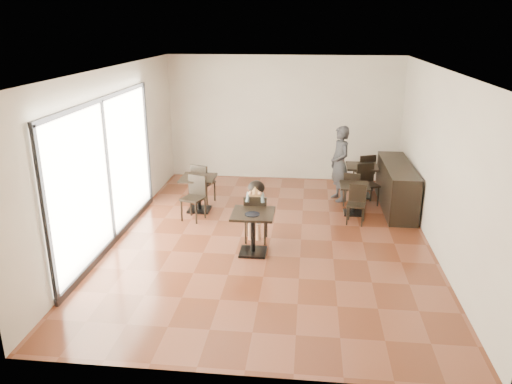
# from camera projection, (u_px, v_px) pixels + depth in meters

# --- Properties ---
(floor) EXTENTS (6.00, 8.00, 0.01)m
(floor) POSITION_uv_depth(u_px,v_px,m) (271.00, 238.00, 9.67)
(floor) COLOR brown
(floor) RESTS_ON ground
(ceiling) EXTENTS (6.00, 8.00, 0.01)m
(ceiling) POSITION_uv_depth(u_px,v_px,m) (273.00, 69.00, 8.64)
(ceiling) COLOR white
(ceiling) RESTS_ON floor
(wall_back) EXTENTS (6.00, 0.01, 3.20)m
(wall_back) POSITION_uv_depth(u_px,v_px,m) (284.00, 119.00, 12.92)
(wall_back) COLOR beige
(wall_back) RESTS_ON floor
(wall_front) EXTENTS (6.00, 0.01, 3.20)m
(wall_front) POSITION_uv_depth(u_px,v_px,m) (243.00, 253.00, 5.39)
(wall_front) COLOR beige
(wall_front) RESTS_ON floor
(wall_left) EXTENTS (0.01, 8.00, 3.20)m
(wall_left) POSITION_uv_depth(u_px,v_px,m) (114.00, 154.00, 9.46)
(wall_left) COLOR beige
(wall_left) RESTS_ON floor
(wall_right) EXTENTS (0.01, 8.00, 3.20)m
(wall_right) POSITION_uv_depth(u_px,v_px,m) (440.00, 163.00, 8.85)
(wall_right) COLOR beige
(wall_right) RESTS_ON floor
(storefront_window) EXTENTS (0.04, 4.50, 2.60)m
(storefront_window) POSITION_uv_depth(u_px,v_px,m) (106.00, 172.00, 9.05)
(storefront_window) COLOR white
(storefront_window) RESTS_ON floor
(child_table) EXTENTS (0.74, 0.74, 0.79)m
(child_table) POSITION_uv_depth(u_px,v_px,m) (253.00, 233.00, 8.92)
(child_table) COLOR black
(child_table) RESTS_ON floor
(child_chair) EXTENTS (0.42, 0.42, 0.94)m
(child_chair) POSITION_uv_depth(u_px,v_px,m) (256.00, 218.00, 9.41)
(child_chair) COLOR black
(child_chair) RESTS_ON floor
(child) EXTENTS (0.42, 0.59, 1.19)m
(child) POSITION_uv_depth(u_px,v_px,m) (256.00, 212.00, 9.37)
(child) COLOR slate
(child) RESTS_ON child_chair
(plate) EXTENTS (0.27, 0.27, 0.02)m
(plate) POSITION_uv_depth(u_px,v_px,m) (252.00, 214.00, 8.70)
(plate) COLOR black
(plate) RESTS_ON child_table
(pizza_slice) EXTENTS (0.28, 0.21, 0.06)m
(pizza_slice) POSITION_uv_depth(u_px,v_px,m) (255.00, 193.00, 9.05)
(pizza_slice) COLOR #F1D985
(pizza_slice) RESTS_ON child
(adult_patron) EXTENTS (0.62, 0.75, 1.76)m
(adult_patron) POSITION_uv_depth(u_px,v_px,m) (340.00, 164.00, 11.49)
(adult_patron) COLOR #333438
(adult_patron) RESTS_ON floor
(cafe_table_mid) EXTENTS (0.74, 0.74, 0.67)m
(cafe_table_mid) POSITION_uv_depth(u_px,v_px,m) (354.00, 199.00, 10.80)
(cafe_table_mid) COLOR black
(cafe_table_mid) RESTS_ON floor
(cafe_table_left) EXTENTS (0.93, 0.93, 0.78)m
(cafe_table_left) POSITION_uv_depth(u_px,v_px,m) (199.00, 194.00, 10.97)
(cafe_table_left) COLOR black
(cafe_table_left) RESTS_ON floor
(cafe_table_back) EXTENTS (0.94, 0.94, 0.77)m
(cafe_table_back) POSITION_uv_depth(u_px,v_px,m) (361.00, 181.00, 11.88)
(cafe_table_back) COLOR black
(cafe_table_back) RESTS_ON floor
(chair_mid_a) EXTENTS (0.42, 0.42, 0.80)m
(chair_mid_a) POSITION_uv_depth(u_px,v_px,m) (352.00, 188.00, 11.30)
(chair_mid_a) COLOR black
(chair_mid_a) RESTS_ON floor
(chair_mid_b) EXTENTS (0.42, 0.42, 0.80)m
(chair_mid_b) POSITION_uv_depth(u_px,v_px,m) (356.00, 205.00, 10.26)
(chair_mid_b) COLOR black
(chair_mid_b) RESTS_ON floor
(chair_left_a) EXTENTS (0.53, 0.53, 0.93)m
(chair_left_a) POSITION_uv_depth(u_px,v_px,m) (204.00, 183.00, 11.47)
(chair_left_a) COLOR black
(chair_left_a) RESTS_ON floor
(chair_left_b) EXTENTS (0.53, 0.53, 0.93)m
(chair_left_b) POSITION_uv_depth(u_px,v_px,m) (193.00, 199.00, 10.43)
(chair_left_b) COLOR black
(chair_left_b) RESTS_ON floor
(chair_back_a) EXTENTS (0.54, 0.54, 0.92)m
(chair_back_a) POSITION_uv_depth(u_px,v_px,m) (364.00, 172.00, 12.36)
(chair_back_a) COLOR black
(chair_back_a) RESTS_ON floor
(chair_back_b) EXTENTS (0.54, 0.54, 0.92)m
(chair_back_b) POSITION_uv_depth(u_px,v_px,m) (368.00, 185.00, 11.32)
(chair_back_b) COLOR black
(chair_back_b) RESTS_ON floor
(service_counter) EXTENTS (0.60, 2.40, 1.00)m
(service_counter) POSITION_uv_depth(u_px,v_px,m) (396.00, 186.00, 11.12)
(service_counter) COLOR black
(service_counter) RESTS_ON floor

